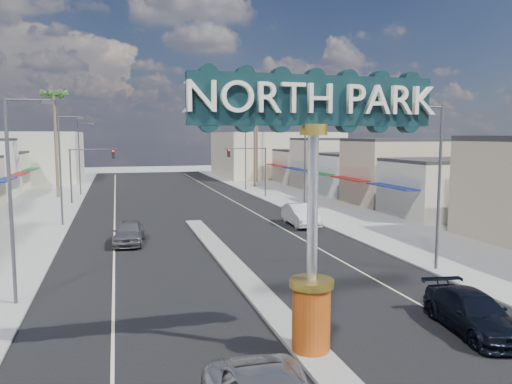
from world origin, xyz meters
TOP-DOWN VIEW (x-y plane):
  - ground at (0.00, 30.00)m, footprint 160.00×160.00m
  - road at (0.00, 30.00)m, footprint 20.00×120.00m
  - median_island at (0.00, 14.00)m, footprint 1.30×30.00m
  - sidewalk_left at (-14.00, 30.00)m, footprint 8.00×120.00m
  - sidewalk_right at (14.00, 30.00)m, footprint 8.00×120.00m
  - storefront_row_right at (24.00, 43.00)m, footprint 12.00×42.00m
  - backdrop_far_left at (-22.00, 75.00)m, footprint 20.00×20.00m
  - backdrop_far_right at (22.00, 75.00)m, footprint 20.00×20.00m
  - gateway_sign at (0.00, 1.98)m, footprint 8.20×1.50m
  - traffic_signal_left at (-9.18, 43.99)m, footprint 5.09×0.45m
  - traffic_signal_right at (9.18, 43.99)m, footprint 5.09×0.45m
  - streetlight_l_near at (-10.43, 10.00)m, footprint 2.03×0.22m
  - streetlight_l_mid at (-10.43, 30.00)m, footprint 2.03×0.22m
  - streetlight_l_far at (-10.43, 52.00)m, footprint 2.03×0.22m
  - streetlight_r_near at (10.43, 10.00)m, footprint 2.03×0.22m
  - streetlight_r_mid at (10.43, 30.00)m, footprint 2.03×0.22m
  - streetlight_r_far at (10.43, 52.00)m, footprint 2.03×0.22m
  - palm_left_far at (-13.00, 50.00)m, footprint 2.60×2.60m
  - palm_right_mid at (13.00, 56.00)m, footprint 2.60×2.60m
  - palm_right_far at (15.00, 62.00)m, footprint 2.60×2.60m
  - suv_right at (6.67, 2.21)m, footprint 2.69×5.28m
  - car_parked_left at (-5.50, 21.56)m, footprint 2.47×4.99m
  - car_parked_right at (8.36, 25.05)m, footprint 2.12×5.47m

SIDE VIEW (x-z plane):
  - ground at x=0.00m, z-range 0.00..0.00m
  - road at x=0.00m, z-range 0.00..0.01m
  - sidewalk_left at x=-14.00m, z-range 0.00..0.12m
  - sidewalk_right at x=14.00m, z-range 0.00..0.12m
  - median_island at x=0.00m, z-range 0.00..0.16m
  - suv_right at x=6.67m, z-range 0.00..1.47m
  - car_parked_left at x=-5.50m, z-range 0.00..1.64m
  - car_parked_right at x=8.36m, z-range 0.00..1.77m
  - storefront_row_right at x=24.00m, z-range 0.00..6.00m
  - backdrop_far_left at x=-22.00m, z-range 0.00..8.00m
  - backdrop_far_right at x=22.00m, z-range 0.00..8.00m
  - traffic_signal_left at x=-9.18m, z-range 1.27..7.27m
  - traffic_signal_right at x=9.18m, z-range 1.27..7.27m
  - streetlight_l_near at x=-10.43m, z-range 0.57..9.57m
  - streetlight_l_mid at x=-10.43m, z-range 0.57..9.57m
  - streetlight_l_far at x=-10.43m, z-range 0.57..9.57m
  - streetlight_r_near at x=10.43m, z-range 0.57..9.57m
  - streetlight_r_mid at x=10.43m, z-range 0.57..9.57m
  - streetlight_r_far at x=10.43m, z-range 0.57..9.57m
  - gateway_sign at x=0.00m, z-range 1.35..10.50m
  - palm_right_mid at x=13.00m, z-range 4.55..16.65m
  - palm_left_far at x=-13.00m, z-range 4.95..18.05m
  - palm_right_far at x=15.00m, z-range 5.34..19.44m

